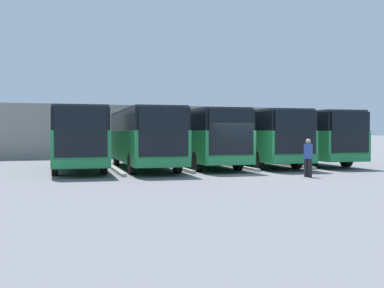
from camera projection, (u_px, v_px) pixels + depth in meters
name	position (u px, v px, depth m)	size (l,w,h in m)	color
ground_plane	(239.00, 175.00, 23.27)	(600.00, 600.00, 0.00)	slate
bus_0	(301.00, 136.00, 31.29)	(3.29, 11.39, 3.29)	#238447
curb_divider_0	(290.00, 165.00, 29.19)	(0.24, 6.00, 0.15)	#9E9E99
bus_1	(254.00, 136.00, 29.82)	(3.29, 11.39, 3.29)	#238447
curb_divider_1	(238.00, 167.00, 27.71)	(0.24, 6.00, 0.15)	#9E9E99
bus_2	(200.00, 136.00, 28.65)	(3.29, 11.39, 3.29)	#238447
curb_divider_2	(179.00, 168.00, 26.54)	(0.24, 6.00, 0.15)	#9E9E99
bus_3	(143.00, 136.00, 26.90)	(3.29, 11.39, 3.29)	#238447
curb_divider_3	(117.00, 171.00, 24.80)	(0.24, 6.00, 0.15)	#9E9E99
bus_4	(77.00, 136.00, 26.30)	(3.29, 11.39, 3.29)	#238447
pedestrian	(308.00, 157.00, 21.88)	(0.48, 0.48, 1.75)	black
station_building	(137.00, 131.00, 45.33)	(27.18, 15.29, 4.27)	gray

